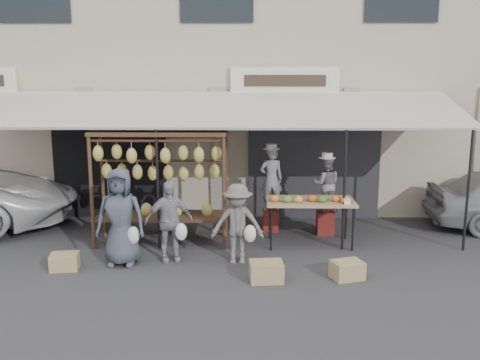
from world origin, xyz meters
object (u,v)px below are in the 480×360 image
object	(u,v)px
vendor_right	(326,184)
customer_left	(121,217)
crate_near_b	(347,270)
customer_mid	(169,221)
customer_right	(237,224)
vendor_left	(271,179)
crate_near_a	(266,271)
banana_rack	(160,165)
produce_table	(310,202)
crate_far	(65,262)

from	to	relation	value
vendor_right	customer_left	xyz separation A→B (m)	(-3.82, -1.89, -0.20)
customer_left	crate_near_b	world-z (taller)	customer_left
customer_mid	customer_right	bearing A→B (deg)	-20.67
vendor_right	customer_left	distance (m)	4.27
vendor_left	crate_near_a	distance (m)	3.00
vendor_left	crate_near_a	xyz separation A→B (m)	(-0.18, -2.83, -0.97)
customer_left	banana_rack	bearing A→B (deg)	68.22
vendor_right	crate_near_a	world-z (taller)	vendor_right
vendor_left	crate_near_b	xyz separation A→B (m)	(1.15, -2.71, -0.98)
produce_table	customer_left	distance (m)	3.60
vendor_left	customer_mid	world-z (taller)	vendor_left
banana_rack	customer_mid	distance (m)	1.32
produce_table	crate_near_b	size ratio (longest dim) A/B	3.46
vendor_left	crate_far	xyz separation A→B (m)	(-3.63, -2.38, -0.99)
customer_mid	crate_near_b	distance (m)	3.20
customer_mid	crate_far	bearing A→B (deg)	179.00
produce_table	crate_far	distance (m)	4.62
customer_mid	banana_rack	bearing A→B (deg)	90.30
vendor_right	customer_mid	xyz separation A→B (m)	(-3.02, -1.67, -0.33)
crate_near_a	crate_near_b	world-z (taller)	crate_near_a
customer_right	crate_near_b	xyz separation A→B (m)	(1.82, -0.73, -0.57)
customer_mid	crate_near_b	world-z (taller)	customer_mid
crate_near_a	crate_far	distance (m)	3.48
banana_rack	vendor_right	bearing A→B (deg)	11.81
customer_right	crate_near_b	bearing A→B (deg)	-20.47
produce_table	crate_near_a	distance (m)	2.17
produce_table	crate_near_b	world-z (taller)	produce_table
customer_left	crate_near_b	xyz separation A→B (m)	(3.85, -0.60, -0.71)
customer_left	crate_far	bearing A→B (deg)	-162.79
banana_rack	vendor_left	size ratio (longest dim) A/B	1.94
vendor_right	crate_near_b	size ratio (longest dim) A/B	2.36
customer_left	customer_mid	distance (m)	0.85
customer_left	customer_right	xyz separation A→B (m)	(2.03, 0.13, -0.15)
produce_table	crate_near_b	bearing A→B (deg)	-76.01
crate_near_a	crate_near_b	bearing A→B (deg)	5.31
customer_mid	customer_left	bearing A→B (deg)	178.54
customer_right	banana_rack	bearing A→B (deg)	146.46
banana_rack	customer_right	bearing A→B (deg)	-35.03
produce_table	crate_far	bearing A→B (deg)	-162.29
vendor_right	customer_right	world-z (taller)	vendor_right
banana_rack	vendor_right	world-z (taller)	banana_rack
vendor_left	crate_far	size ratio (longest dim) A/B	2.88
crate_near_a	produce_table	bearing A→B (deg)	63.96
vendor_left	customer_left	distance (m)	3.43
crate_far	vendor_right	bearing A→B (deg)	24.44
vendor_left	customer_mid	size ratio (longest dim) A/B	0.92
banana_rack	vendor_left	world-z (taller)	banana_rack
customer_right	crate_near_b	distance (m)	2.04
banana_rack	vendor_right	size ratio (longest dim) A/B	2.24
vendor_left	customer_right	bearing A→B (deg)	65.01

